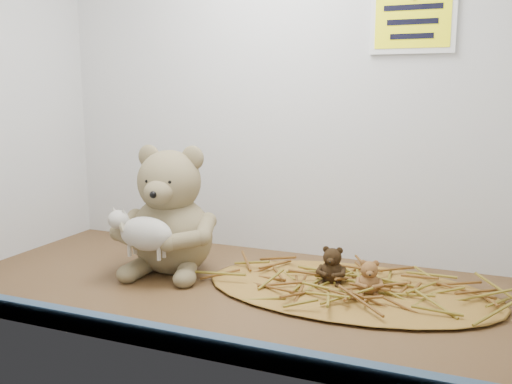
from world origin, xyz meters
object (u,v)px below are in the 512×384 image
at_px(main_teddy, 171,209).
at_px(toy_lamb, 146,234).
at_px(mini_teddy_tan, 369,276).
at_px(mini_teddy_brown, 332,264).

distance_m(main_teddy, toy_lamb, 0.11).
height_order(mini_teddy_tan, mini_teddy_brown, mini_teddy_brown).
height_order(main_teddy, mini_teddy_tan, main_teddy).
bearing_deg(mini_teddy_brown, main_teddy, -178.93).
bearing_deg(mini_teddy_tan, toy_lamb, 178.03).
distance_m(main_teddy, mini_teddy_brown, 0.38).
distance_m(main_teddy, mini_teddy_tan, 0.46).
xyz_separation_m(main_teddy, toy_lamb, (0.00, -0.10, -0.03)).
bearing_deg(mini_teddy_tan, mini_teddy_brown, 143.26).
distance_m(mini_teddy_tan, mini_teddy_brown, 0.09).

